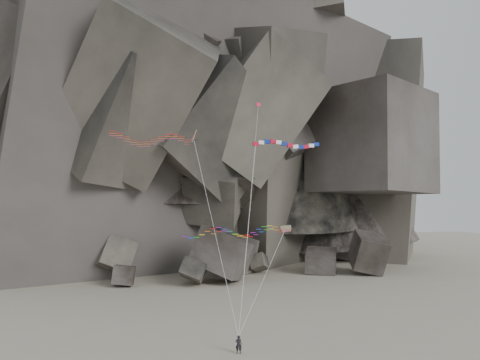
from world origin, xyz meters
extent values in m
plane|color=gray|center=(0.00, 0.00, 0.00)|extent=(260.00, 260.00, 0.00)
cube|color=#47423F|center=(36.40, 33.35, 3.19)|extent=(8.05, 9.30, 8.96)
cube|color=#47423F|center=(6.67, 31.28, 3.46)|extent=(12.74, 10.09, 10.49)
cube|color=#47423F|center=(27.71, 36.49, 1.84)|extent=(8.10, 8.60, 5.24)
cube|color=#47423F|center=(10.60, 39.81, 3.26)|extent=(10.31, 10.54, 8.12)
cube|color=#47423F|center=(9.16, 37.83, 1.39)|extent=(4.02, 5.01, 4.34)
cube|color=#47423F|center=(-12.20, 38.60, 2.95)|extent=(8.68, 8.34, 8.98)
cube|color=#47423F|center=(-10.34, 31.23, 1.56)|extent=(4.06, 4.17, 3.82)
cube|color=#47423F|center=(15.65, 39.07, 1.41)|extent=(4.29, 5.01, 4.50)
cube|color=#47423F|center=(1.35, 28.88, 1.49)|extent=(5.44, 5.95, 5.47)
imported|color=black|center=(2.03, -6.50, 1.01)|extent=(0.79, 0.60, 2.02)
cylinder|color=silver|center=(0.28, -1.77, 12.02)|extent=(3.55, 9.51, 20.76)
cube|color=red|center=(5.56, 0.80, 21.54)|extent=(0.66, 0.45, 0.43)
cube|color=white|center=(6.23, 0.75, 21.71)|extent=(0.69, 0.45, 0.48)
cube|color=navy|center=(6.90, 0.67, 21.83)|extent=(0.71, 0.45, 0.51)
cube|color=red|center=(7.57, 0.57, 21.84)|extent=(0.71, 0.45, 0.51)
cube|color=white|center=(8.24, 0.46, 21.75)|extent=(0.69, 0.45, 0.49)
cube|color=navy|center=(8.91, 0.38, 21.58)|extent=(0.66, 0.45, 0.44)
cube|color=red|center=(9.58, 0.32, 21.40)|extent=(0.68, 0.45, 0.47)
cube|color=white|center=(10.25, 0.31, 21.27)|extent=(0.70, 0.45, 0.50)
cube|color=navy|center=(10.92, 0.34, 21.23)|extent=(0.71, 0.45, 0.51)
cube|color=red|center=(11.59, 0.40, 21.30)|extent=(0.70, 0.45, 0.50)
cube|color=white|center=(12.26, 0.47, 21.45)|extent=(0.67, 0.45, 0.45)
cube|color=navy|center=(12.93, 0.53, 21.64)|extent=(0.67, 0.45, 0.46)
cylinder|color=silver|center=(3.80, -2.94, 11.59)|extent=(3.56, 7.16, 19.90)
cube|color=#EFF00D|center=(8.69, -0.91, 11.84)|extent=(1.28, 0.70, 0.68)
cube|color=#0CB219|center=(8.69, -1.07, 11.58)|extent=(1.06, 0.54, 0.46)
cylinder|color=silver|center=(5.36, -3.71, 6.74)|extent=(6.69, 5.63, 10.21)
cube|color=red|center=(6.42, 2.78, 26.59)|extent=(0.61, 0.18, 0.39)
cube|color=navy|center=(6.22, 2.79, 26.59)|extent=(0.23, 0.10, 0.40)
cylinder|color=silver|center=(4.23, -1.86, 14.12)|extent=(4.41, 9.31, 24.95)
camera|label=1|loc=(-7.34, -51.94, 15.43)|focal=35.00mm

